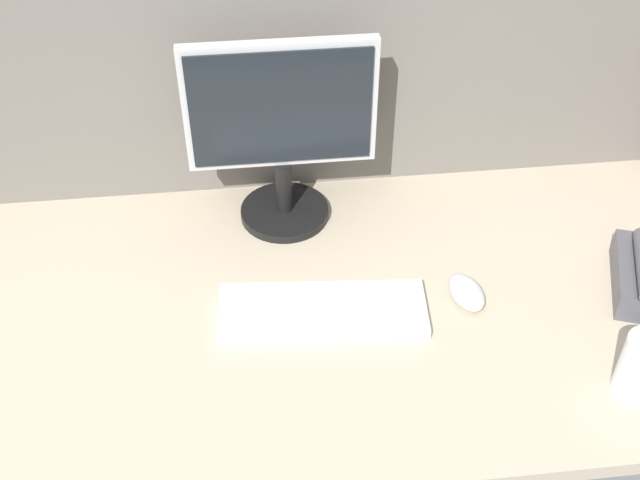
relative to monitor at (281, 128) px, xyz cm
name	(u,v)px	position (x,y,z in cm)	size (l,w,h in cm)	color
ground_plane	(341,302)	(8.32, -25.10, -22.25)	(180.00, 80.00, 3.00)	tan
cubicle_wall_back	(318,56)	(8.32, 12.40, 7.95)	(180.00, 5.00, 57.40)	slate
monitor	(281,128)	(0.00, 0.00, 0.00)	(36.12, 18.00, 38.42)	black
keyboard	(322,311)	(4.44, -29.33, -19.75)	(37.00, 13.00, 2.00)	silver
mouse	(467,292)	(30.89, -28.39, -19.05)	(5.60, 9.60, 3.40)	silver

